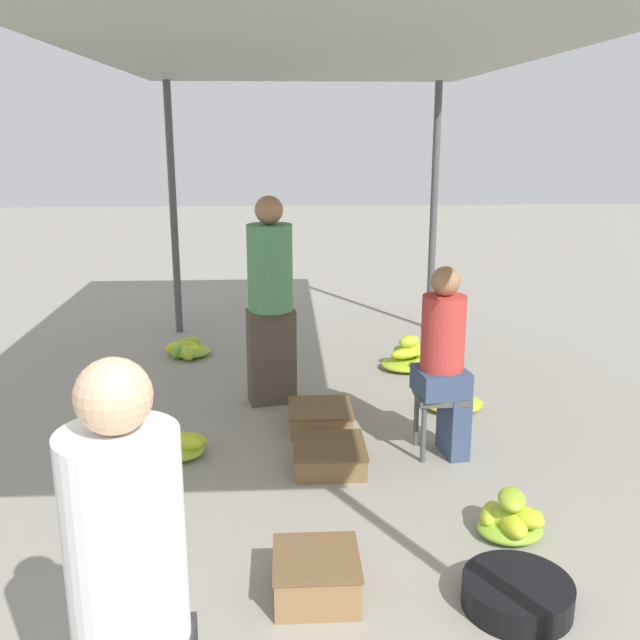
% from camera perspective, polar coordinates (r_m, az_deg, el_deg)
% --- Properties ---
extents(canopy_post_back_left, '(0.08, 0.08, 2.72)m').
position_cam_1_polar(canopy_post_back_left, '(8.00, -11.65, 8.51)').
color(canopy_post_back_left, '#4C4C51').
rests_on(canopy_post_back_left, ground).
extents(canopy_post_back_right, '(0.08, 0.08, 2.72)m').
position_cam_1_polar(canopy_post_back_right, '(8.09, 9.09, 8.70)').
color(canopy_post_back_right, '#4C4C51').
rests_on(canopy_post_back_right, ground).
extents(canopy_tarp, '(3.27, 6.56, 0.04)m').
position_cam_1_polar(canopy_tarp, '(4.82, -0.02, 21.14)').
color(canopy_tarp, '#9EA399').
rests_on(canopy_tarp, canopy_post_front_left).
extents(vendor_foreground, '(0.37, 0.36, 1.64)m').
position_cam_1_polar(vendor_foreground, '(2.35, -14.91, -21.56)').
color(vendor_foreground, '#2D2D33').
rests_on(vendor_foreground, ground).
extents(stool, '(0.34, 0.34, 0.45)m').
position_cam_1_polar(stool, '(5.09, 9.56, -6.77)').
color(stool, '#4C4C4C').
rests_on(stool, ground).
extents(vendor_seated, '(0.39, 0.39, 1.35)m').
position_cam_1_polar(vendor_seated, '(4.98, 9.97, -3.04)').
color(vendor_seated, '#384766').
rests_on(vendor_seated, ground).
extents(basin_black, '(0.53, 0.53, 0.14)m').
position_cam_1_polar(basin_black, '(3.79, 15.49, -20.36)').
color(basin_black, black).
rests_on(basin_black, ground).
extents(banana_pile_left_0, '(0.39, 0.42, 0.20)m').
position_cam_1_polar(banana_pile_left_0, '(5.21, -11.09, -9.79)').
color(banana_pile_left_0, yellow).
rests_on(banana_pile_left_0, ground).
extents(banana_pile_left_1, '(0.49, 0.54, 0.17)m').
position_cam_1_polar(banana_pile_left_1, '(7.35, -10.68, -2.33)').
color(banana_pile_left_1, '#79B536').
rests_on(banana_pile_left_1, ground).
extents(banana_pile_right_0, '(0.46, 0.40, 0.28)m').
position_cam_1_polar(banana_pile_right_0, '(4.31, 15.10, -15.19)').
color(banana_pile_right_0, '#86BA34').
rests_on(banana_pile_right_0, ground).
extents(banana_pile_right_1, '(0.52, 0.50, 0.33)m').
position_cam_1_polar(banana_pile_right_1, '(6.88, 7.23, -3.02)').
color(banana_pile_right_1, '#B1CB2C').
rests_on(banana_pile_right_1, ground).
extents(banana_pile_right_2, '(0.51, 0.50, 0.15)m').
position_cam_1_polar(banana_pile_right_2, '(6.02, 10.50, -6.33)').
color(banana_pile_right_2, yellow).
rests_on(banana_pile_right_2, ground).
extents(crate_near, '(0.42, 0.42, 0.22)m').
position_cam_1_polar(crate_near, '(3.71, -0.30, -19.79)').
color(crate_near, olive).
rests_on(crate_near, ground).
extents(crate_mid, '(0.48, 0.48, 0.18)m').
position_cam_1_polar(crate_mid, '(5.52, 0.02, -7.79)').
color(crate_mid, olive).
rests_on(crate_mid, ground).
extents(crate_far, '(0.49, 0.49, 0.17)m').
position_cam_1_polar(crate_far, '(4.92, 0.74, -10.81)').
color(crate_far, brown).
rests_on(crate_far, ground).
extents(shopper_walking_mid, '(0.43, 0.43, 1.73)m').
position_cam_1_polar(shopper_walking_mid, '(5.81, -3.98, 1.73)').
color(shopper_walking_mid, '#4C4238').
rests_on(shopper_walking_mid, ground).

